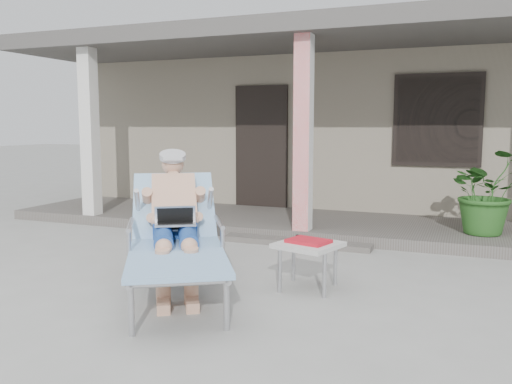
% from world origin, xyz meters
% --- Properties ---
extents(ground, '(60.00, 60.00, 0.00)m').
position_xyz_m(ground, '(0.00, 0.00, 0.00)').
color(ground, '#9E9E99').
rests_on(ground, ground).
extents(house, '(10.40, 5.40, 3.30)m').
position_xyz_m(house, '(0.00, 6.50, 1.67)').
color(house, gray).
rests_on(house, ground).
extents(porch_deck, '(10.00, 2.00, 0.15)m').
position_xyz_m(porch_deck, '(0.00, 3.00, 0.07)').
color(porch_deck, '#605B56').
rests_on(porch_deck, ground).
extents(porch_overhang, '(10.00, 2.30, 2.85)m').
position_xyz_m(porch_overhang, '(0.00, 2.95, 2.79)').
color(porch_overhang, silver).
rests_on(porch_overhang, porch_deck).
extents(porch_step, '(2.00, 0.30, 0.07)m').
position_xyz_m(porch_step, '(0.00, 1.85, 0.04)').
color(porch_step, '#605B56').
rests_on(porch_step, ground).
extents(lounger, '(1.79, 2.22, 1.42)m').
position_xyz_m(lounger, '(-0.48, -0.45, 0.88)').
color(lounger, '#B7B7BC').
rests_on(lounger, ground).
extents(side_table, '(0.67, 0.67, 0.49)m').
position_xyz_m(side_table, '(0.68, 0.07, 0.41)').
color(side_table, beige).
rests_on(side_table, ground).
extents(potted_palm, '(1.27, 1.20, 1.12)m').
position_xyz_m(potted_palm, '(2.32, 2.79, 0.71)').
color(potted_palm, '#26591E').
rests_on(potted_palm, porch_deck).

